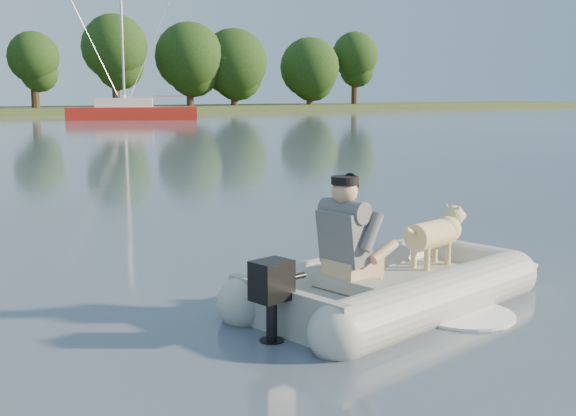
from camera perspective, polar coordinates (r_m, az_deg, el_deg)
water at (r=6.19m, az=6.64°, el=-10.02°), size 160.00×160.00×0.00m
dinghy at (r=7.06m, az=8.63°, el=-2.70°), size 5.27×4.23×1.37m
man at (r=6.53m, az=4.58°, el=-1.96°), size 0.83×0.75×1.07m
dog at (r=7.61m, az=11.27°, el=-2.47°), size 0.97×0.51×0.62m
outboard_motor at (r=5.94m, az=-1.30°, el=-7.65°), size 0.46×0.37×0.78m
sailboat at (r=53.22m, az=-12.27°, el=7.42°), size 9.37×6.10×12.43m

